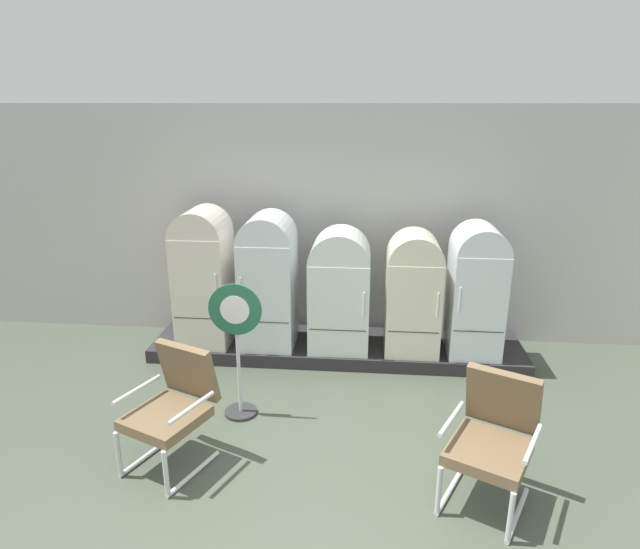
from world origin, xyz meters
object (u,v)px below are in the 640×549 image
refrigerator_2 (340,287)px  armchair_right (493,435)px  refrigerator_1 (268,276)px  refrigerator_4 (476,286)px  armchair_left (174,402)px  sign_stand (237,350)px  refrigerator_0 (204,273)px  refrigerator_3 (413,289)px

refrigerator_2 → armchair_right: (1.29, -2.28, -0.34)m
refrigerator_1 → armchair_right: refrigerator_1 is taller
refrigerator_4 → armchair_left: refrigerator_4 is taller
refrigerator_4 → armchair_right: (-0.25, -2.30, -0.40)m
refrigerator_1 → sign_stand: refrigerator_1 is taller
refrigerator_4 → armchair_left: bearing=-143.6°
refrigerator_0 → refrigerator_1: size_ratio=1.03×
refrigerator_3 → sign_stand: size_ratio=1.03×
armchair_left → armchair_right: (2.56, -0.22, 0.00)m
refrigerator_2 → sign_stand: 1.61m
armchair_left → sign_stand: (0.37, 0.74, 0.13)m
refrigerator_1 → refrigerator_3: size_ratio=1.12×
refrigerator_4 → armchair_right: refrigerator_4 is taller
refrigerator_0 → refrigerator_4: (3.15, 0.01, -0.07)m
refrigerator_2 → sign_stand: (-0.90, -1.32, -0.21)m
refrigerator_2 → armchair_left: (-1.27, -2.06, -0.34)m
refrigerator_1 → armchair_left: (-0.43, -2.08, -0.44)m
refrigerator_2 → refrigerator_3: (0.84, -0.01, 0.00)m
refrigerator_0 → armchair_right: refrigerator_0 is taller
refrigerator_3 → armchair_right: (0.45, -2.28, -0.34)m
refrigerator_1 → refrigerator_2: bearing=-1.5°
refrigerator_2 → armchair_left: bearing=-121.6°
refrigerator_1 → armchair_left: size_ratio=1.56×
refrigerator_1 → armchair_right: size_ratio=1.56×
armchair_right → sign_stand: bearing=156.2°
armchair_left → sign_stand: bearing=63.5°
refrigerator_4 → sign_stand: bearing=-151.3°
armchair_right → sign_stand: 2.39m
refrigerator_0 → refrigerator_1: bearing=1.0°
refrigerator_0 → refrigerator_3: refrigerator_0 is taller
armchair_right → refrigerator_1: bearing=132.7°
refrigerator_3 → refrigerator_1: bearing=179.0°
refrigerator_4 → armchair_left: (-2.81, -2.07, -0.40)m
armchair_left → refrigerator_4: bearing=36.4°
refrigerator_3 → armchair_left: size_ratio=1.39×
refrigerator_4 → refrigerator_3: bearing=-178.3°
refrigerator_3 → refrigerator_4: 0.71m
refrigerator_2 → refrigerator_1: bearing=178.5°
refrigerator_0 → refrigerator_3: size_ratio=1.16×
refrigerator_3 → armchair_right: 2.35m
refrigerator_0 → refrigerator_4: refrigerator_0 is taller
refrigerator_3 → refrigerator_0: bearing=179.7°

